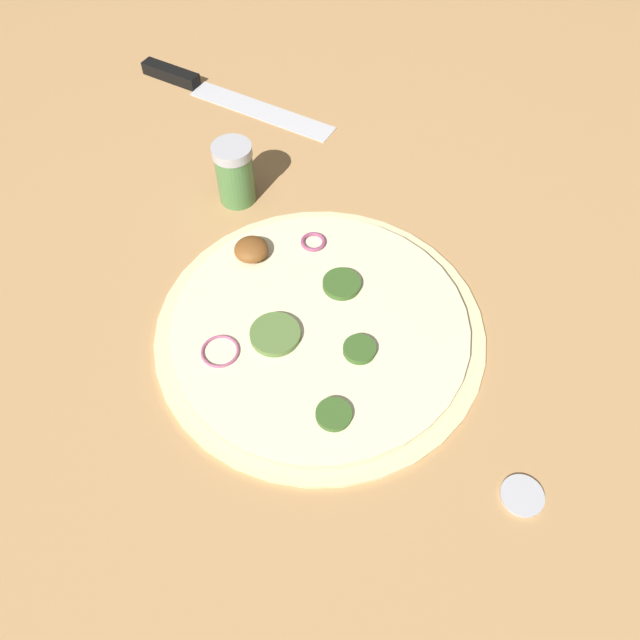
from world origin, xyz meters
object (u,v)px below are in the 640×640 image
object	(u,v)px
pizza	(318,326)
spice_jar	(235,173)
loose_cap	(523,495)
knife	(204,87)

from	to	relation	value
pizza	spice_jar	xyz separation A→B (m)	(0.01, 0.22, 0.03)
pizza	loose_cap	world-z (taller)	pizza
spice_jar	loose_cap	world-z (taller)	spice_jar
spice_jar	loose_cap	xyz separation A→B (m)	(0.06, -0.47, -0.04)
pizza	loose_cap	size ratio (longest dim) A/B	8.88
pizza	knife	xyz separation A→B (m)	(0.06, 0.45, -0.00)
spice_jar	pizza	bearing A→B (deg)	-93.12
knife	spice_jar	bearing A→B (deg)	-44.20
loose_cap	pizza	bearing A→B (deg)	105.31
pizza	spice_jar	distance (m)	0.22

